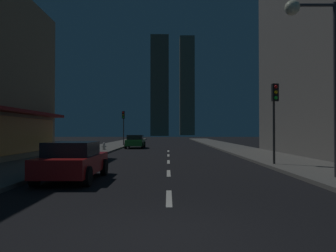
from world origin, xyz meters
TOP-DOWN VIEW (x-y plane):
  - ground_plane at (0.00, 32.00)m, footprint 78.00×136.00m
  - sidewalk_right at (7.00, 32.00)m, footprint 4.00×76.00m
  - sidewalk_left at (-7.00, 32.00)m, footprint 4.00×76.00m
  - lane_marking_center at (0.00, 11.00)m, footprint 0.16×28.20m
  - skyscraper_distant_tall at (-3.35, 123.05)m, footprint 7.21×6.57m
  - skyscraper_distant_mid at (9.03, 146.48)m, footprint 6.90×6.27m
  - car_parked_near at (-3.60, 6.40)m, footprint 1.98×4.24m
  - car_parked_far at (-3.60, 29.37)m, footprint 1.98×4.24m
  - fire_hydrant_far_left at (-5.90, 23.72)m, footprint 0.42×0.30m
  - traffic_light_near_right at (5.50, 10.90)m, footprint 0.32×0.48m
  - traffic_light_far_left at (-5.50, 33.58)m, footprint 0.32×0.48m
  - street_lamp_right at (5.38, 6.19)m, footprint 1.96×0.56m

SIDE VIEW (x-z plane):
  - ground_plane at x=0.00m, z-range -0.10..0.00m
  - lane_marking_center at x=0.00m, z-range 0.00..0.01m
  - sidewalk_right at x=7.00m, z-range 0.00..0.15m
  - sidewalk_left at x=-7.00m, z-range 0.00..0.15m
  - fire_hydrant_far_left at x=-5.90m, z-range 0.13..0.78m
  - car_parked_near at x=-3.60m, z-range 0.02..1.47m
  - car_parked_far at x=-3.60m, z-range 0.02..1.47m
  - traffic_light_near_right at x=5.50m, z-range 1.09..5.29m
  - traffic_light_far_left at x=-5.50m, z-range 1.09..5.29m
  - street_lamp_right at x=5.38m, z-range 1.78..8.36m
  - skyscraper_distant_tall at x=-3.35m, z-range 0.00..40.15m
  - skyscraper_distant_mid at x=9.03m, z-range 0.00..46.80m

